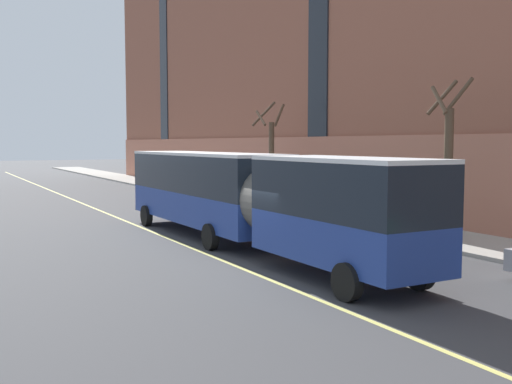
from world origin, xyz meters
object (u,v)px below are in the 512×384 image
Objects in this scene: parked_car_silver_0 at (196,191)px; parked_car_champagne_1 at (279,207)px; street_tree_mid_block at (448,162)px; city_bus at (242,194)px; parked_car_silver_3 at (160,184)px; parked_car_green_5 at (363,222)px; street_tree_far_uptown at (271,156)px.

parked_car_silver_0 is 1.02× the size of parked_car_champagne_1.
parked_car_champagne_1 is 0.69× the size of street_tree_mid_block.
city_bus is 2.97× the size of street_tree_mid_block.
parked_car_silver_0 is 19.88m from street_tree_mid_block.
parked_car_silver_3 is (0.25, 18.78, -0.00)m from parked_car_champagne_1.
parked_car_silver_0 is 1.06× the size of parked_car_green_5.
city_bus is 25.05m from parked_car_silver_3.
street_tree_far_uptown is at bearing 55.93° from city_bus.
street_tree_mid_block is at bearing -71.18° from parked_car_champagne_1.
parked_car_green_5 is at bearing -101.92° from street_tree_far_uptown.
parked_car_silver_0 is at bearing 90.38° from parked_car_green_5.
parked_car_silver_3 is 25.20m from parked_car_green_5.
street_tree_mid_block is (7.81, -2.74, 1.18)m from city_bus.
parked_car_green_5 is (0.12, -17.53, -0.00)m from parked_car_silver_0.
parked_car_silver_3 is 27.44m from street_tree_mid_block.
parked_car_silver_3 is 0.67× the size of street_tree_mid_block.
parked_car_silver_0 is 6.44m from street_tree_far_uptown.
street_tree_far_uptown is at bearing 64.04° from parked_car_champagne_1.
street_tree_mid_block is at bearing -82.03° from parked_car_silver_0.
street_tree_mid_block reaches higher than street_tree_far_uptown.
city_bus is 2.98× the size of street_tree_far_uptown.
parked_car_silver_0 is (5.08, 16.80, -1.31)m from city_bus.
parked_car_silver_0 is at bearing 116.98° from street_tree_far_uptown.
parked_car_green_5 is at bearing -89.62° from parked_car_silver_0.
parked_car_silver_3 is 1.00× the size of parked_car_green_5.
street_tree_far_uptown reaches higher than parked_car_silver_0.
city_bus is 13.93m from street_tree_far_uptown.
parked_car_silver_0 and parked_car_silver_3 have the same top height.
street_tree_mid_block reaches higher than parked_car_silver_0.
street_tree_far_uptown is (7.78, 11.50, 1.15)m from city_bus.
parked_car_silver_3 is at bearing 78.01° from city_bus.
parked_car_champagne_1 is at bearing -90.77° from parked_car_silver_3.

